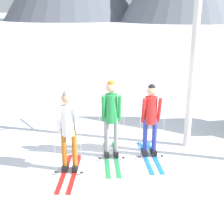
{
  "coord_description": "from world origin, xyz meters",
  "views": [
    {
      "loc": [
        0.17,
        -6.23,
        3.36
      ],
      "look_at": [
        -0.03,
        0.56,
        1.05
      ],
      "focal_mm": 49.52,
      "sensor_mm": 36.0,
      "label": 1
    }
  ],
  "objects_px": {
    "skier_in_white": "(68,127)",
    "skier_in_red": "(150,116)",
    "birch_tree_slender": "(195,43)",
    "skier_in_green": "(111,114)"
  },
  "relations": [
    {
      "from": "skier_in_red",
      "to": "birch_tree_slender",
      "type": "bearing_deg",
      "value": 30.8
    },
    {
      "from": "skier_in_white",
      "to": "skier_in_red",
      "type": "height_order",
      "value": "skier_in_white"
    },
    {
      "from": "skier_in_red",
      "to": "birch_tree_slender",
      "type": "distance_m",
      "value": 1.97
    },
    {
      "from": "skier_in_white",
      "to": "skier_in_green",
      "type": "distance_m",
      "value": 1.1
    },
    {
      "from": "skier_in_red",
      "to": "skier_in_green",
      "type": "bearing_deg",
      "value": -173.45
    },
    {
      "from": "birch_tree_slender",
      "to": "skier_in_green",
      "type": "bearing_deg",
      "value": -159.77
    },
    {
      "from": "skier_in_white",
      "to": "birch_tree_slender",
      "type": "distance_m",
      "value": 3.47
    },
    {
      "from": "skier_in_white",
      "to": "skier_in_green",
      "type": "relative_size",
      "value": 0.97
    },
    {
      "from": "skier_in_red",
      "to": "skier_in_white",
      "type": "bearing_deg",
      "value": -156.0
    },
    {
      "from": "skier_in_red",
      "to": "birch_tree_slender",
      "type": "relative_size",
      "value": 0.35
    }
  ]
}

